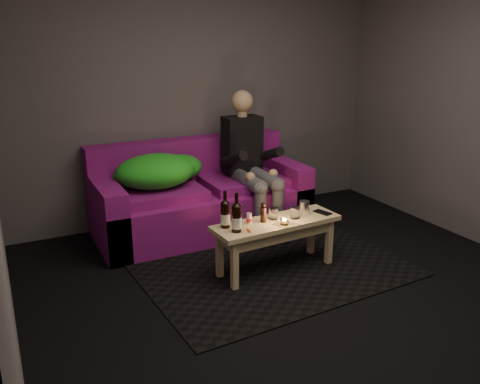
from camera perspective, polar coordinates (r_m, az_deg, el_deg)
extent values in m
plane|color=black|center=(3.79, 9.43, -12.77)|extent=(4.50, 4.50, 0.00)
plane|color=#545254|center=(5.29, -4.41, 10.99)|extent=(4.00, 0.00, 4.00)
cube|color=black|center=(4.33, 3.65, -8.42)|extent=(2.24, 1.69, 0.01)
cube|color=#801177|center=(5.02, -4.33, -2.12)|extent=(2.04, 0.92, 0.43)
cube|color=#801177|center=(5.20, -5.90, 3.59)|extent=(2.04, 0.22, 0.45)
cube|color=#801177|center=(4.74, -14.67, -2.57)|extent=(0.20, 0.92, 0.63)
cube|color=#801177|center=(5.38, 4.71, 0.37)|extent=(0.20, 0.92, 0.63)
cube|color=#801177|center=(4.76, -8.94, -0.17)|extent=(0.76, 0.61, 0.10)
cube|color=#801177|center=(5.06, 0.30, 1.14)|extent=(0.76, 0.61, 0.10)
ellipsoid|color=#1C9D1C|center=(4.74, -9.48, 2.31)|extent=(0.73, 0.57, 0.31)
ellipsoid|color=#1C9D1C|center=(4.97, -6.81, 2.76)|extent=(0.45, 0.37, 0.24)
ellipsoid|color=#1C9D1C|center=(4.82, -12.41, 1.50)|extent=(0.33, 0.26, 0.16)
cube|color=black|center=(5.08, 0.22, 5.36)|extent=(0.37, 0.22, 0.56)
sphere|color=tan|center=(5.01, 0.23, 10.14)|extent=(0.21, 0.21, 0.21)
cylinder|color=#51545C|center=(4.84, 0.93, 1.24)|extent=(0.14, 0.51, 0.14)
cylinder|color=#51545C|center=(4.92, 2.83, 1.51)|extent=(0.14, 0.51, 0.14)
cylinder|color=#51545C|center=(4.72, 2.28, -2.77)|extent=(0.11, 0.11, 0.52)
cylinder|color=#51545C|center=(4.81, 4.20, -2.43)|extent=(0.11, 0.11, 0.52)
cube|color=black|center=(4.76, 2.61, -5.59)|extent=(0.09, 0.22, 0.06)
cube|color=black|center=(4.84, 4.51, -5.20)|extent=(0.09, 0.22, 0.06)
cube|color=tan|center=(4.13, 4.11, -3.50)|extent=(1.09, 0.41, 0.04)
cube|color=tan|center=(4.15, 4.09, -4.38)|extent=(0.95, 0.32, 0.10)
cube|color=tan|center=(3.90, -0.61, -8.31)|extent=(0.05, 0.05, 0.40)
cube|color=tan|center=(4.09, -2.31, -7.01)|extent=(0.05, 0.05, 0.40)
cube|color=tan|center=(4.38, 9.96, -5.56)|extent=(0.05, 0.05, 0.40)
cube|color=tan|center=(4.55, 8.00, -4.54)|extent=(0.05, 0.05, 0.40)
cylinder|color=black|center=(3.94, -1.67, -2.61)|extent=(0.07, 0.07, 0.20)
cylinder|color=white|center=(3.95, -1.67, -3.02)|extent=(0.07, 0.07, 0.08)
cone|color=black|center=(3.91, -1.69, -1.01)|extent=(0.07, 0.07, 0.03)
cylinder|color=black|center=(3.90, -1.69, -0.56)|extent=(0.03, 0.03, 0.10)
cylinder|color=black|center=(3.86, -0.38, -3.02)|extent=(0.08, 0.08, 0.21)
cylinder|color=white|center=(3.87, -0.38, -3.46)|extent=(0.08, 0.08, 0.09)
cone|color=black|center=(3.82, -0.39, -1.32)|extent=(0.08, 0.08, 0.03)
cylinder|color=black|center=(3.80, -0.39, -0.84)|extent=(0.03, 0.03, 0.10)
cylinder|color=silver|center=(4.04, 1.03, -2.98)|extent=(0.05, 0.05, 0.09)
cylinder|color=black|center=(4.07, 2.62, -2.56)|extent=(0.06, 0.06, 0.13)
cylinder|color=white|center=(4.15, 3.76, -2.42)|extent=(0.08, 0.08, 0.09)
cylinder|color=white|center=(4.04, 5.01, -3.30)|extent=(0.07, 0.07, 0.05)
sphere|color=orange|center=(4.04, 5.01, -3.14)|extent=(0.02, 0.02, 0.02)
cylinder|color=white|center=(4.17, 6.22, -2.33)|extent=(0.10, 0.10, 0.10)
cylinder|color=silver|center=(4.26, 7.23, -1.77)|extent=(0.09, 0.09, 0.12)
cube|color=black|center=(4.34, 9.26, -2.28)|extent=(0.12, 0.17, 0.01)
cube|color=red|center=(3.90, 0.96, -4.35)|extent=(0.03, 0.07, 0.01)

